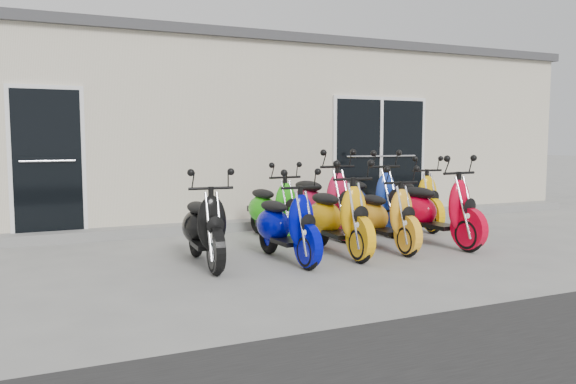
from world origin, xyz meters
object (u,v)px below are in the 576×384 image
object	(u,v)px
scooter_front_black	(204,216)
scooter_back_blue	(367,191)
scooter_front_orange_b	(386,207)
scooter_back_yellow	(414,192)
scooter_front_blue	(286,214)
scooter_back_green	(273,200)
scooter_front_red	(437,200)
scooter_front_orange_a	(338,207)
scooter_back_red	(322,193)

from	to	relation	value
scooter_front_black	scooter_back_blue	bearing A→B (deg)	24.48
scooter_front_orange_b	scooter_back_yellow	distance (m)	2.00
scooter_front_blue	scooter_front_orange_b	world-z (taller)	scooter_front_blue
scooter_back_green	scooter_back_yellow	xyz separation A→B (m)	(2.57, -0.04, 0.03)
scooter_front_orange_b	scooter_front_blue	bearing A→B (deg)	-173.01
scooter_front_red	scooter_front_black	bearing A→B (deg)	172.67
scooter_front_orange_a	scooter_front_red	size ratio (longest dim) A/B	0.97
scooter_front_blue	scooter_front_orange_a	world-z (taller)	scooter_front_orange_a
scooter_front_orange_a	scooter_back_red	size ratio (longest dim) A/B	0.92
scooter_back_red	scooter_back_blue	xyz separation A→B (m)	(0.84, 0.02, -0.01)
scooter_front_blue	scooter_back_blue	bearing A→B (deg)	30.53
scooter_back_yellow	scooter_front_orange_a	bearing A→B (deg)	-143.22
scooter_front_orange_b	scooter_back_blue	bearing A→B (deg)	70.58
scooter_back_green	scooter_back_blue	xyz separation A→B (m)	(1.60, -0.11, 0.08)
scooter_back_green	scooter_back_blue	world-z (taller)	scooter_back_blue
scooter_front_black	scooter_back_green	distance (m)	1.97
scooter_back_yellow	scooter_front_orange_b	bearing A→B (deg)	-132.34
scooter_front_black	scooter_front_red	xyz separation A→B (m)	(3.40, -0.08, 0.06)
scooter_front_orange_a	scooter_back_green	bearing A→B (deg)	103.91
scooter_front_orange_a	scooter_front_red	bearing A→B (deg)	0.96
scooter_front_red	scooter_back_blue	xyz separation A→B (m)	(-0.35, 1.31, 0.02)
scooter_front_black	scooter_back_green	world-z (taller)	scooter_front_black
scooter_back_blue	scooter_back_yellow	size ratio (longest dim) A/B	1.08
scooter_front_blue	scooter_back_blue	distance (m)	2.50
scooter_front_red	scooter_back_yellow	xyz separation A→B (m)	(0.62, 1.38, -0.03)
scooter_front_blue	scooter_back_green	bearing A→B (deg)	69.33
scooter_front_black	scooter_front_blue	distance (m)	1.01
scooter_front_red	scooter_back_yellow	distance (m)	1.51
scooter_front_red	scooter_back_red	xyz separation A→B (m)	(-1.18, 1.29, 0.03)
scooter_front_blue	scooter_back_green	size ratio (longest dim) A/B	0.99
scooter_back_red	scooter_back_yellow	world-z (taller)	scooter_back_red
scooter_front_blue	scooter_back_green	xyz separation A→B (m)	(0.46, 1.53, 0.01)
scooter_front_orange_a	scooter_back_red	distance (m)	1.37
scooter_front_orange_a	scooter_back_green	xyz separation A→B (m)	(-0.33, 1.42, -0.04)
scooter_front_blue	scooter_back_red	world-z (taller)	scooter_back_red
scooter_front_black	scooter_front_red	bearing A→B (deg)	1.23
scooter_front_black	scooter_front_orange_a	world-z (taller)	scooter_front_orange_a
scooter_back_red	scooter_back_blue	bearing A→B (deg)	-4.48
scooter_front_black	scooter_back_blue	distance (m)	3.29
scooter_front_orange_b	scooter_back_blue	size ratio (longest dim) A/B	0.87
scooter_front_red	scooter_back_blue	distance (m)	1.35
scooter_front_blue	scooter_back_green	distance (m)	1.60
scooter_front_orange_b	scooter_back_red	world-z (taller)	scooter_back_red
scooter_front_red	scooter_back_yellow	world-z (taller)	scooter_front_red
scooter_front_blue	scooter_front_orange_a	xyz separation A→B (m)	(0.79, 0.11, 0.04)
scooter_front_orange_b	scooter_back_blue	distance (m)	1.38
scooter_back_red	scooter_back_blue	world-z (taller)	scooter_back_red
scooter_front_black	scooter_front_orange_a	distance (m)	1.79
scooter_front_orange_a	scooter_front_orange_b	bearing A→B (deg)	3.08
scooter_front_orange_a	scooter_back_yellow	bearing A→B (deg)	32.46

